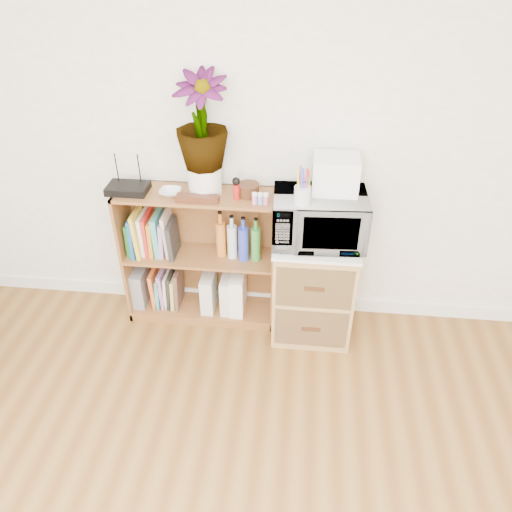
# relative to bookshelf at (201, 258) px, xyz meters

# --- Properties ---
(skirting_board) EXTENTS (4.00, 0.02, 0.10)m
(skirting_board) POSITION_rel_bookshelf_xyz_m (0.35, 0.14, -0.42)
(skirting_board) COLOR white
(skirting_board) RESTS_ON ground
(bookshelf) EXTENTS (1.00, 0.30, 0.95)m
(bookshelf) POSITION_rel_bookshelf_xyz_m (0.00, 0.00, 0.00)
(bookshelf) COLOR brown
(bookshelf) RESTS_ON ground
(wicker_unit) EXTENTS (0.50, 0.45, 0.70)m
(wicker_unit) POSITION_rel_bookshelf_xyz_m (0.75, -0.08, -0.12)
(wicker_unit) COLOR #9E7542
(wicker_unit) RESTS_ON ground
(microwave) EXTENTS (0.56, 0.40, 0.30)m
(microwave) POSITION_rel_bookshelf_xyz_m (0.75, -0.08, 0.40)
(microwave) COLOR white
(microwave) RESTS_ON wicker_unit
(pen_cup) EXTENTS (0.09, 0.09, 0.10)m
(pen_cup) POSITION_rel_bookshelf_xyz_m (0.65, -0.19, 0.60)
(pen_cup) COLOR silver
(pen_cup) RESTS_ON microwave
(small_appliance) EXTENTS (0.26, 0.22, 0.21)m
(small_appliance) POSITION_rel_bookshelf_xyz_m (0.83, -0.01, 0.65)
(small_appliance) COLOR white
(small_appliance) RESTS_ON microwave
(router) EXTENTS (0.25, 0.17, 0.04)m
(router) POSITION_rel_bookshelf_xyz_m (-0.41, -0.02, 0.50)
(router) COLOR black
(router) RESTS_ON bookshelf
(white_bowl) EXTENTS (0.13, 0.13, 0.03)m
(white_bowl) POSITION_rel_bookshelf_xyz_m (-0.15, -0.03, 0.49)
(white_bowl) COLOR white
(white_bowl) RESTS_ON bookshelf
(plant_pot) EXTENTS (0.20, 0.20, 0.17)m
(plant_pot) POSITION_rel_bookshelf_xyz_m (0.06, 0.02, 0.56)
(plant_pot) COLOR white
(plant_pot) RESTS_ON bookshelf
(potted_plant) EXTENTS (0.31, 0.31, 0.55)m
(potted_plant) POSITION_rel_bookshelf_xyz_m (0.06, 0.02, 0.92)
(potted_plant) COLOR #316B2B
(potted_plant) RESTS_ON plant_pot
(trinket_box) EXTENTS (0.25, 0.06, 0.04)m
(trinket_box) POSITION_rel_bookshelf_xyz_m (0.03, -0.10, 0.50)
(trinket_box) COLOR #391A0F
(trinket_box) RESTS_ON bookshelf
(kokeshi_doll) EXTENTS (0.04, 0.04, 0.09)m
(kokeshi_doll) POSITION_rel_bookshelf_xyz_m (0.26, -0.04, 0.52)
(kokeshi_doll) COLOR #A71B14
(kokeshi_doll) RESTS_ON bookshelf
(wooden_bowl) EXTENTS (0.13, 0.13, 0.08)m
(wooden_bowl) POSITION_rel_bookshelf_xyz_m (0.32, 0.01, 0.51)
(wooden_bowl) COLOR #37200F
(wooden_bowl) RESTS_ON bookshelf
(paint_jars) EXTENTS (0.12, 0.04, 0.06)m
(paint_jars) POSITION_rel_bookshelf_xyz_m (0.40, -0.09, 0.51)
(paint_jars) COLOR pink
(paint_jars) RESTS_ON bookshelf
(file_box) EXTENTS (0.08, 0.21, 0.27)m
(file_box) POSITION_rel_bookshelf_xyz_m (-0.44, 0.00, -0.27)
(file_box) COLOR slate
(file_box) RESTS_ON bookshelf
(magazine_holder_left) EXTENTS (0.09, 0.22, 0.27)m
(magazine_holder_left) POSITION_rel_bookshelf_xyz_m (0.04, -0.01, -0.27)
(magazine_holder_left) COLOR silver
(magazine_holder_left) RESTS_ON bookshelf
(magazine_holder_mid) EXTENTS (0.08, 0.21, 0.27)m
(magazine_holder_mid) POSITION_rel_bookshelf_xyz_m (0.18, -0.01, -0.27)
(magazine_holder_mid) COLOR silver
(magazine_holder_mid) RESTS_ON bookshelf
(magazine_holder_right) EXTENTS (0.09, 0.23, 0.29)m
(magazine_holder_right) POSITION_rel_bookshelf_xyz_m (0.25, -0.01, -0.26)
(magazine_holder_right) COLOR white
(magazine_holder_right) RESTS_ON bookshelf
(cookbooks) EXTENTS (0.31, 0.20, 0.31)m
(cookbooks) POSITION_rel_bookshelf_xyz_m (-0.31, 0.00, 0.16)
(cookbooks) COLOR #1A6121
(cookbooks) RESTS_ON bookshelf
(liquor_bottles) EXTENTS (0.29, 0.07, 0.31)m
(liquor_bottles) POSITION_rel_bookshelf_xyz_m (0.25, 0.00, 0.18)
(liquor_bottles) COLOR orange
(liquor_bottles) RESTS_ON bookshelf
(lower_books) EXTENTS (0.20, 0.19, 0.30)m
(lower_books) POSITION_rel_bookshelf_xyz_m (-0.25, 0.00, -0.27)
(lower_books) COLOR orange
(lower_books) RESTS_ON bookshelf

